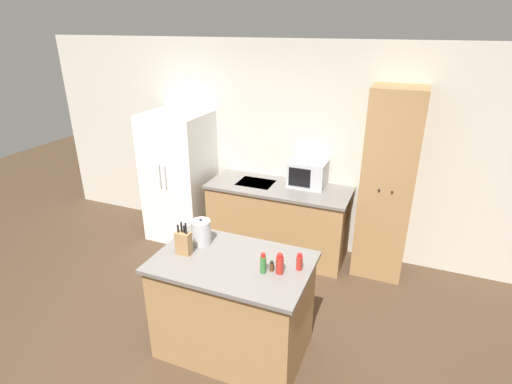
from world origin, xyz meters
name	(u,v)px	position (x,y,z in m)	size (l,w,h in m)	color
ground_plane	(206,358)	(0.00, 0.00, 0.00)	(14.00, 14.00, 0.00)	#423021
wall_back	(291,148)	(0.00, 2.33, 1.30)	(7.20, 0.06, 2.60)	beige
refrigerator	(180,176)	(-1.42, 1.93, 0.86)	(0.79, 0.77, 1.71)	white
back_counter	(278,219)	(-0.02, 1.97, 0.46)	(1.75, 0.70, 0.92)	#9E7547
pantry_cabinet	(387,186)	(1.23, 2.04, 1.09)	(0.56, 0.54, 2.17)	#9E7547
kitchen_island	(233,306)	(0.17, 0.22, 0.47)	(1.32, 0.84, 0.94)	#9E7547
microwave	(308,173)	(0.29, 2.11, 1.08)	(0.44, 0.34, 0.32)	#B2B5B7
knife_block	(184,243)	(-0.25, 0.17, 1.04)	(0.13, 0.08, 0.31)	#9E7547
spice_bottle_tall_dark	(299,262)	(0.73, 0.31, 1.00)	(0.05, 0.05, 0.15)	#B2281E
spice_bottle_short_red	(280,264)	(0.60, 0.20, 1.02)	(0.06, 0.06, 0.18)	#B2281E
spice_bottle_amber_oil	(272,266)	(0.53, 0.21, 0.97)	(0.04, 0.04, 0.08)	#563319
spice_bottle_green_herb	(263,264)	(0.47, 0.16, 1.02)	(0.05, 0.05, 0.17)	#337033
kettle	(201,232)	(-0.21, 0.39, 1.05)	(0.17, 0.17, 0.24)	#B2B5B7
fire_extinguisher	(147,213)	(-2.05, 1.94, 0.19)	(0.12, 0.12, 0.44)	red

